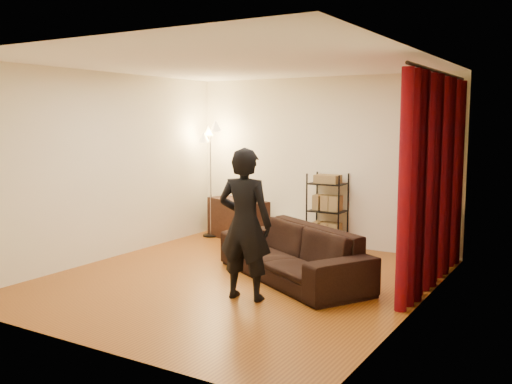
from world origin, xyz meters
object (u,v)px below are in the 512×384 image
Objects in this scene: person at (245,224)px; storage_boxes at (281,232)px; media_cabinet at (238,219)px; floor_lamp at (211,181)px; sofa at (292,253)px; wire_shelf at (327,211)px.

person reaches higher than storage_boxes.
floor_lamp reaches higher than media_cabinet.
wire_shelf is at bearing 130.70° from sofa.
wire_shelf is (-0.27, 2.87, -0.26)m from person.
media_cabinet is 0.82m from floor_lamp.
sofa is 1.20× the size of floor_lamp.
sofa is at bearing -23.44° from media_cabinet.
media_cabinet is 1.61m from wire_shelf.
wire_shelf is at bearing 23.73° from media_cabinet.
floor_lamp is at bearing -169.93° from storage_boxes.
person is 1.44× the size of wire_shelf.
wire_shelf is at bearing 5.16° from floor_lamp.
wire_shelf reaches higher than media_cabinet.
person is 2.89m from wire_shelf.
media_cabinet is (-1.85, 2.72, -0.52)m from person.
person is 3.58m from floor_lamp.
wire_shelf reaches higher than sofa.
media_cabinet reaches higher than sofa.
media_cabinet is 3.00× the size of storage_boxes.
floor_lamp is at bearing -157.01° from media_cabinet.
storage_boxes is at bearing -77.41° from person.
sofa is 1.35× the size of person.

